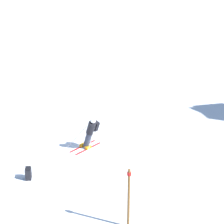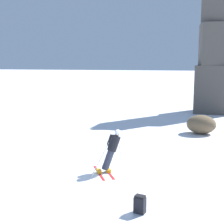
{
  "view_description": "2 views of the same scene",
  "coord_description": "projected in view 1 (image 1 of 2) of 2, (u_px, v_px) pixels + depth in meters",
  "views": [
    {
      "loc": [
        13.4,
        -3.57,
        7.94
      ],
      "look_at": [
        -1.11,
        1.2,
        1.69
      ],
      "focal_mm": 60.0,
      "sensor_mm": 36.0,
      "label": 1
    },
    {
      "loc": [
        1.86,
        -10.65,
        4.07
      ],
      "look_at": [
        -2.28,
        4.57,
        1.55
      ],
      "focal_mm": 50.0,
      "sensor_mm": 36.0,
      "label": 2
    }
  ],
  "objects": [
    {
      "name": "ground_plane",
      "position": [
        93.0,
        162.0,
        15.82
      ],
      "size": [
        300.0,
        300.0,
        0.0
      ],
      "primitive_type": "plane",
      "color": "white"
    },
    {
      "name": "spare_backpack",
      "position": [
        28.0,
        173.0,
        14.49
      ],
      "size": [
        0.34,
        0.28,
        0.5
      ],
      "rotation": [
        0.0,
        0.0,
        2.91
      ],
      "color": "black",
      "rests_on": "ground"
    },
    {
      "name": "skier",
      "position": [
        90.0,
        131.0,
        16.5
      ],
      "size": [
        1.43,
        1.6,
        1.66
      ],
      "rotation": [
        0.0,
        0.0,
        0.53
      ],
      "color": "red",
      "rests_on": "ground"
    },
    {
      "name": "trail_marker",
      "position": [
        129.0,
        196.0,
        11.54
      ],
      "size": [
        0.13,
        0.13,
        2.12
      ],
      "color": "brown",
      "rests_on": "ground"
    }
  ]
}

